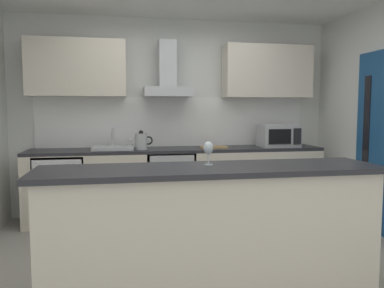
{
  "coord_description": "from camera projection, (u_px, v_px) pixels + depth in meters",
  "views": [
    {
      "loc": [
        -0.74,
        -3.43,
        1.4
      ],
      "look_at": [
        -0.02,
        0.39,
        1.05
      ],
      "focal_mm": 36.25,
      "sensor_mm": 36.0,
      "label": 1
    }
  ],
  "objects": [
    {
      "name": "upper_cabinets",
      "position": [
        176.0,
        70.0,
        5.04
      ],
      "size": [
        3.69,
        0.32,
        0.7
      ],
      "color": "beige"
    },
    {
      "name": "refrigerator",
      "position": [
        61.0,
        189.0,
        4.73
      ],
      "size": [
        0.58,
        0.6,
        0.85
      ],
      "color": "white",
      "rests_on": "ground"
    },
    {
      "name": "side_door",
      "position": [
        381.0,
        143.0,
        4.29
      ],
      "size": [
        0.08,
        0.85,
        2.05
      ],
      "color": "navy",
      "rests_on": "ground"
    },
    {
      "name": "kettle",
      "position": [
        141.0,
        141.0,
        4.83
      ],
      "size": [
        0.29,
        0.15,
        0.24
      ],
      "color": "#B7BABC",
      "rests_on": "counter_back"
    },
    {
      "name": "microwave",
      "position": [
        279.0,
        136.0,
        5.16
      ],
      "size": [
        0.5,
        0.38,
        0.3
      ],
      "color": "#B7BABC",
      "rests_on": "counter_back"
    },
    {
      "name": "sink",
      "position": [
        113.0,
        147.0,
        4.81
      ],
      "size": [
        0.5,
        0.4,
        0.26
      ],
      "color": "silver",
      "rests_on": "counter_back"
    },
    {
      "name": "chopping_board",
      "position": [
        214.0,
        147.0,
        5.01
      ],
      "size": [
        0.35,
        0.23,
        0.02
      ],
      "primitive_type": "cube",
      "rotation": [
        0.0,
        0.0,
        -0.04
      ],
      "color": "tan",
      "rests_on": "counter_back"
    },
    {
      "name": "oven",
      "position": [
        169.0,
        183.0,
        4.97
      ],
      "size": [
        0.6,
        0.62,
        0.8
      ],
      "color": "slate",
      "rests_on": "ground"
    },
    {
      "name": "counter_island",
      "position": [
        212.0,
        231.0,
        2.88
      ],
      "size": [
        2.54,
        0.64,
        0.98
      ],
      "color": "beige",
      "rests_on": "ground"
    },
    {
      "name": "counter_back",
      "position": [
        178.0,
        183.0,
        5.02
      ],
      "size": [
        3.74,
        0.6,
        0.9
      ],
      "color": "beige",
      "rests_on": "ground"
    },
    {
      "name": "wall_back",
      "position": [
        174.0,
        117.0,
        5.32
      ],
      "size": [
        5.26,
        0.12,
        2.6
      ],
      "primitive_type": "cube",
      "color": "silver",
      "rests_on": "ground"
    },
    {
      "name": "backsplash_tile",
      "position": [
        175.0,
        122.0,
        5.25
      ],
      "size": [
        3.62,
        0.02,
        0.66
      ],
      "primitive_type": "cube",
      "color": "white"
    },
    {
      "name": "range_hood",
      "position": [
        168.0,
        79.0,
        4.98
      ],
      "size": [
        0.62,
        0.45,
        0.72
      ],
      "color": "#B7BABC"
    },
    {
      "name": "ground",
      "position": [
        202.0,
        261.0,
        3.62
      ],
      "size": [
        5.26,
        4.6,
        0.02
      ],
      "primitive_type": "cube",
      "color": "gray"
    },
    {
      "name": "wine_glass",
      "position": [
        208.0,
        149.0,
        2.92
      ],
      "size": [
        0.08,
        0.08,
        0.18
      ],
      "color": "silver",
      "rests_on": "counter_island"
    }
  ]
}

